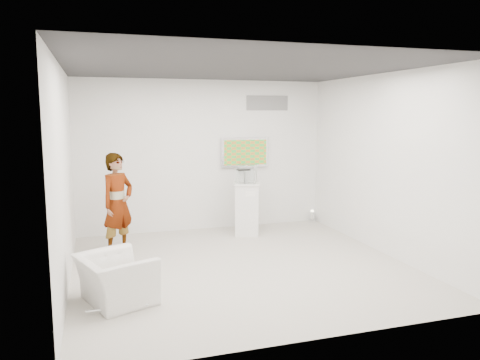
{
  "coord_description": "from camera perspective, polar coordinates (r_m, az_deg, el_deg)",
  "views": [
    {
      "loc": [
        -2.09,
        -6.65,
        2.35
      ],
      "look_at": [
        0.17,
        0.6,
        1.26
      ],
      "focal_mm": 35.0,
      "sensor_mm": 36.0,
      "label": 1
    }
  ],
  "objects": [
    {
      "name": "floor_uplight",
      "position": [
        10.3,
        8.79,
        -4.38
      ],
      "size": [
        0.18,
        0.18,
        0.26
      ],
      "primitive_type": "cylinder",
      "rotation": [
        0.0,
        0.0,
        0.07
      ],
      "color": "white",
      "rests_on": "room"
    },
    {
      "name": "tv",
      "position": [
        9.6,
        0.59,
        3.4
      ],
      "size": [
        1.0,
        0.08,
        0.6
      ],
      "primitive_type": "cube",
      "color": "silver",
      "rests_on": "room"
    },
    {
      "name": "armchair",
      "position": [
        6.15,
        -14.94,
        -11.57
      ],
      "size": [
        1.08,
        1.14,
        0.6
      ],
      "primitive_type": "imported",
      "rotation": [
        0.0,
        0.0,
        1.93
      ],
      "color": "silver",
      "rests_on": "room"
    },
    {
      "name": "vitrine",
      "position": [
        8.97,
        0.8,
        0.77
      ],
      "size": [
        0.47,
        0.47,
        0.35
      ],
      "primitive_type": "cube",
      "rotation": [
        0.0,
        0.0,
        -0.51
      ],
      "color": "silver",
      "rests_on": "pedestal"
    },
    {
      "name": "console",
      "position": [
        8.98,
        0.8,
        0.38
      ],
      "size": [
        0.08,
        0.17,
        0.23
      ],
      "primitive_type": "cube",
      "rotation": [
        0.0,
        0.0,
        -0.16
      ],
      "color": "silver",
      "rests_on": "pedestal"
    },
    {
      "name": "logo_decal",
      "position": [
        9.77,
        3.36,
        9.34
      ],
      "size": [
        0.9,
        0.02,
        0.3
      ],
      "primitive_type": "cube",
      "color": "slate",
      "rests_on": "room"
    },
    {
      "name": "room",
      "position": [
        7.02,
        0.14,
        1.24
      ],
      "size": [
        5.01,
        5.01,
        3.0
      ],
      "color": "#ADA79E",
      "rests_on": "ground"
    },
    {
      "name": "wii_remote",
      "position": [
        8.21,
        -14.24,
        2.21
      ],
      "size": [
        0.14,
        0.13,
        0.04
      ],
      "primitive_type": "cube",
      "rotation": [
        0.0,
        0.0,
        0.84
      ],
      "color": "silver",
      "rests_on": "person"
    },
    {
      "name": "pedestal",
      "position": [
        9.08,
        0.79,
        -3.51
      ],
      "size": [
        0.61,
        0.61,
        1.02
      ],
      "primitive_type": "cube",
      "rotation": [
        0.0,
        0.0,
        -0.29
      ],
      "color": "silver",
      "rests_on": "room"
    },
    {
      "name": "person",
      "position": [
        8.03,
        -14.67,
        -2.84
      ],
      "size": [
        0.74,
        0.71,
        1.7
      ],
      "primitive_type": "imported",
      "rotation": [
        0.0,
        0.0,
        0.68
      ],
      "color": "silver",
      "rests_on": "room"
    }
  ]
}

